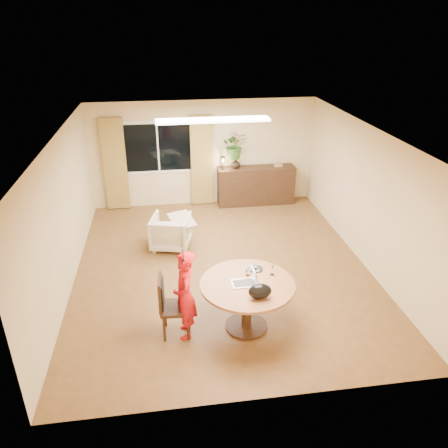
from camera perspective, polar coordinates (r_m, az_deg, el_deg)
name	(u,v)px	position (r m, az deg, el deg)	size (l,w,h in m)	color
floor	(222,267)	(8.47, -0.27, -5.61)	(6.50, 6.50, 0.00)	brown
ceiling	(222,134)	(7.45, -0.31, 11.73)	(6.50, 6.50, 0.00)	white
wall_back	(203,154)	(10.91, -2.70, 9.17)	(5.50, 5.50, 0.00)	#D6B88B
wall_left	(64,214)	(8.00, -20.20, 1.23)	(6.50, 6.50, 0.00)	#D6B88B
wall_right	(366,197)	(8.66, 18.07, 3.41)	(6.50, 6.50, 0.00)	#D6B88B
window	(158,148)	(10.79, -8.62, 9.83)	(1.70, 0.03, 1.30)	white
curtain_left	(115,165)	(10.88, -14.06, 7.53)	(0.55, 0.08, 2.25)	brown
curtain_right	(202,161)	(10.86, -2.90, 8.24)	(0.55, 0.08, 2.25)	brown
ceiling_panel	(213,120)	(8.62, -1.45, 13.41)	(2.20, 0.35, 0.05)	white
dining_table	(247,293)	(6.63, 3.05, -8.96)	(1.42, 1.42, 0.81)	brown
dining_chair	(176,306)	(6.62, -6.35, -10.61)	(0.48, 0.43, 0.99)	black
child	(185,295)	(6.47, -5.13, -9.27)	(0.34, 0.51, 1.40)	red
laptop	(244,277)	(6.45, 2.62, -6.87)	(0.38, 0.25, 0.25)	#B7B7BC
tumbler	(248,272)	(6.70, 3.14, -6.26)	(0.07, 0.07, 0.10)	white
wine_glass	(272,270)	(6.70, 6.33, -5.96)	(0.06, 0.06, 0.18)	white
pot_lid	(256,268)	(6.85, 4.15, -5.82)	(0.22, 0.22, 0.04)	white
handbag	(260,291)	(6.17, 4.72, -8.76)	(0.33, 0.19, 0.22)	black
armchair	(171,232)	(9.07, -6.94, -0.99)	(0.75, 0.78, 0.71)	beige
throw	(182,216)	(8.85, -5.55, 1.00)	(0.45, 0.55, 0.03)	beige
sideboard	(256,185)	(11.14, 4.18, 5.05)	(1.93, 0.47, 0.96)	black
vase	(236,163)	(10.84, 1.52, 7.92)	(0.24, 0.24, 0.25)	black
bouquet	(235,145)	(10.71, 1.42, 10.23)	(0.59, 0.51, 0.66)	#2E6927
book_stack	(278,165)	(11.10, 7.10, 7.70)	(0.21, 0.15, 0.08)	#95644B
desk_lamp	(223,163)	(10.73, -0.15, 7.99)	(0.14, 0.14, 0.34)	black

